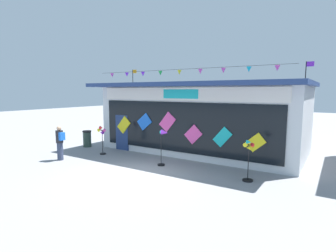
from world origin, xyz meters
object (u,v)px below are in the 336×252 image
object	(u,v)px
kite_shop_building	(202,117)
trash_bin	(87,139)
wind_spinner_left	(164,141)
wind_spinner_center_left	(248,158)
wind_spinner_far_left	(102,135)
person_near_camera	(60,142)

from	to	relation	value
kite_shop_building	trash_bin	size ratio (longest dim) A/B	11.31
kite_shop_building	trash_bin	distance (m)	7.03
wind_spinner_left	wind_spinner_center_left	world-z (taller)	wind_spinner_left
wind_spinner_far_left	person_near_camera	bearing A→B (deg)	-113.20
trash_bin	wind_spinner_center_left	bearing A→B (deg)	-5.77
kite_shop_building	wind_spinner_left	size ratio (longest dim) A/B	6.76
kite_shop_building	wind_spinner_far_left	world-z (taller)	kite_shop_building
wind_spinner_left	wind_spinner_center_left	xyz separation A→B (m)	(3.79, -0.04, -0.24)
kite_shop_building	wind_spinner_far_left	bearing A→B (deg)	-135.97
wind_spinner_far_left	trash_bin	bearing A→B (deg)	157.97
kite_shop_building	wind_spinner_left	xyz separation A→B (m)	(-0.01, -3.92, -0.77)
wind_spinner_center_left	person_near_camera	xyz separation A→B (m)	(-8.61, -1.83, -0.02)
wind_spinner_far_left	trash_bin	xyz separation A→B (m)	(-2.23, 0.90, -0.56)
wind_spinner_left	wind_spinner_center_left	distance (m)	3.80
wind_spinner_center_left	person_near_camera	bearing A→B (deg)	-167.97
wind_spinner_far_left	wind_spinner_left	size ratio (longest dim) A/B	0.93
wind_spinner_far_left	wind_spinner_left	world-z (taller)	wind_spinner_left
kite_shop_building	person_near_camera	world-z (taller)	kite_shop_building
kite_shop_building	trash_bin	world-z (taller)	kite_shop_building
kite_shop_building	wind_spinner_far_left	size ratio (longest dim) A/B	7.30
person_near_camera	wind_spinner_left	bearing A→B (deg)	111.82
wind_spinner_far_left	trash_bin	size ratio (longest dim) A/B	1.55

